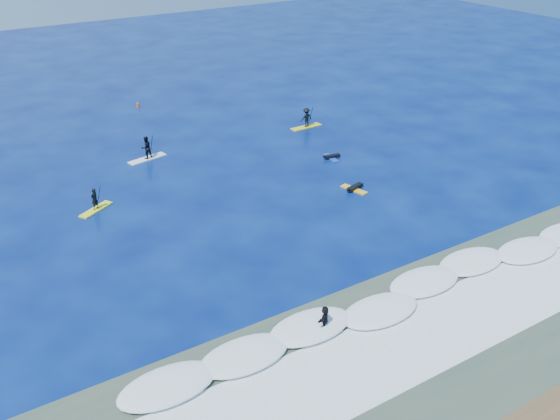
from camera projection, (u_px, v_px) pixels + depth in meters
ground at (314, 222)px, 42.89m from camera, size 160.00×160.00×0.00m
shallow_water at (470, 330)px, 32.40m from camera, size 90.00×13.00×0.01m
breaking_wave at (416, 293)px, 35.40m from camera, size 40.00×6.00×0.30m
whitewater at (456, 320)px, 33.15m from camera, size 34.00×5.00×0.02m
sup_paddler_left at (95, 202)px, 44.23m from camera, size 2.76×2.01×1.96m
sup_paddler_center at (146, 149)px, 52.44m from camera, size 3.46×1.48×2.36m
sup_paddler_right at (306, 119)px, 59.45m from camera, size 3.20×0.89×2.23m
prone_paddler_near at (354, 188)px, 47.38m from camera, size 1.74×2.27×0.46m
prone_paddler_far at (331, 157)px, 52.91m from camera, size 1.60×2.06×0.42m
wave_surfer at (325, 319)px, 31.96m from camera, size 1.91×1.56×1.41m
marker_buoy at (138, 105)px, 65.08m from camera, size 0.29×0.29×0.68m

